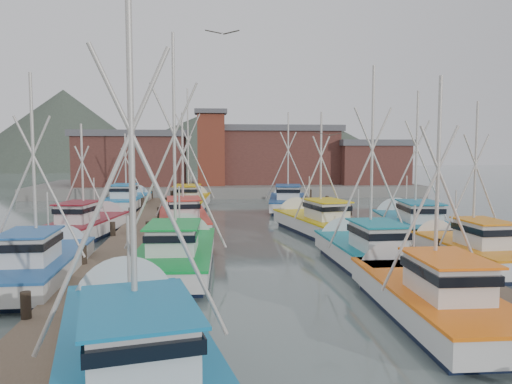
{
  "coord_description": "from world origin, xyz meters",
  "views": [
    {
      "loc": [
        -2.74,
        -23.9,
        5.39
      ],
      "look_at": [
        0.53,
        7.77,
        2.6
      ],
      "focal_mm": 35.0,
      "sensor_mm": 36.0,
      "label": 1
    }
  ],
  "objects": [
    {
      "name": "boat_6",
      "position": [
        -9.36,
        -3.08,
        0.68
      ],
      "size": [
        3.71,
        8.95,
        9.03
      ],
      "rotation": [
        0.0,
        0.0,
        0.02
      ],
      "color": "black",
      "rests_on": "ground"
    },
    {
      "name": "dock_left",
      "position": [
        -7.0,
        4.04,
        0.21
      ],
      "size": [
        2.3,
        46.0,
        1.5
      ],
      "color": "brown",
      "rests_on": "ground"
    },
    {
      "name": "boat_8",
      "position": [
        -4.2,
        9.4,
        0.68
      ],
      "size": [
        3.75,
        9.91,
        8.56
      ],
      "rotation": [
        0.0,
        0.0,
        0.08
      ],
      "color": "black",
      "rests_on": "ground"
    },
    {
      "name": "boat_12",
      "position": [
        -4.08,
        20.58,
        0.69
      ],
      "size": [
        4.52,
        10.03,
        11.42
      ],
      "rotation": [
        0.0,
        0.0,
        -0.09
      ],
      "color": "black",
      "rests_on": "ground"
    },
    {
      "name": "boat_11",
      "position": [
        10.02,
        5.71,
        0.68
      ],
      "size": [
        4.14,
        10.08,
        9.72
      ],
      "rotation": [
        0.0,
        0.0,
        -0.11
      ],
      "color": "black",
      "rests_on": "ground"
    },
    {
      "name": "ground",
      "position": [
        0.0,
        0.0,
        0.0
      ],
      "size": [
        260.0,
        260.0,
        0.0
      ],
      "primitive_type": "plane",
      "color": "#51615F",
      "rests_on": "ground"
    },
    {
      "name": "dock_right",
      "position": [
        7.0,
        4.04,
        0.21
      ],
      "size": [
        2.3,
        46.0,
        1.5
      ],
      "color": "brown",
      "rests_on": "ground"
    },
    {
      "name": "gull_far",
      "position": [
        3.63,
        1.16,
        6.11
      ],
      "size": [
        1.53,
        0.66,
        0.24
      ],
      "rotation": [
        0.0,
        0.0,
        -0.41
      ],
      "color": "gray",
      "rests_on": "ground"
    },
    {
      "name": "gull_near",
      "position": [
        -1.9,
        -1.1,
        10.54
      ],
      "size": [
        1.55,
        0.64,
        0.24
      ],
      "rotation": [
        0.0,
        0.0,
        -0.18
      ],
      "color": "gray",
      "rests_on": "ground"
    },
    {
      "name": "boat_9",
      "position": [
        4.3,
        7.19,
        0.68
      ],
      "size": [
        4.7,
        10.01,
        8.49
      ],
      "rotation": [
        0.0,
        0.0,
        0.19
      ],
      "color": "black",
      "rests_on": "ground"
    },
    {
      "name": "boat_5",
      "position": [
        4.49,
        -2.14,
        0.68
      ],
      "size": [
        3.87,
        9.07,
        9.7
      ],
      "rotation": [
        0.0,
        0.0,
        0.03
      ],
      "color": "black",
      "rests_on": "ground"
    },
    {
      "name": "boat_10",
      "position": [
        -9.86,
        7.32,
        0.68
      ],
      "size": [
        4.2,
        9.23,
        7.59
      ],
      "rotation": [
        0.0,
        0.0,
        -0.17
      ],
      "color": "black",
      "rests_on": "ground"
    },
    {
      "name": "shed_center",
      "position": [
        6.0,
        37.0,
        4.69
      ],
      "size": [
        14.84,
        9.54,
        6.9
      ],
      "color": "brown",
      "rests_on": "quay"
    },
    {
      "name": "quay",
      "position": [
        0.0,
        37.0,
        0.6
      ],
      "size": [
        44.0,
        16.0,
        1.2
      ],
      "primitive_type": "cube",
      "color": "slate",
      "rests_on": "ground"
    },
    {
      "name": "shed_left",
      "position": [
        -11.0,
        35.0,
        4.34
      ],
      "size": [
        12.72,
        8.48,
        6.2
      ],
      "color": "brown",
      "rests_on": "quay"
    },
    {
      "name": "shed_right",
      "position": [
        17.0,
        34.0,
        3.84
      ],
      "size": [
        8.48,
        6.36,
        5.2
      ],
      "color": "brown",
      "rests_on": "quay"
    },
    {
      "name": "boat_14",
      "position": [
        -9.66,
        22.02,
        0.68
      ],
      "size": [
        3.53,
        9.61,
        7.52
      ],
      "rotation": [
        0.0,
        0.0,
        -0.06
      ],
      "color": "black",
      "rests_on": "ground"
    },
    {
      "name": "boat_13",
      "position": [
        4.6,
        19.61,
        0.68
      ],
      "size": [
        4.54,
        10.2,
        9.39
      ],
      "rotation": [
        0.0,
        0.0,
        -0.16
      ],
      "color": "black",
      "rests_on": "ground"
    },
    {
      "name": "boat_4",
      "position": [
        -3.99,
        -1.41,
        0.69
      ],
      "size": [
        4.47,
        10.14,
        11.19
      ],
      "rotation": [
        0.0,
        0.0,
        -0.04
      ],
      "color": "black",
      "rests_on": "ground"
    },
    {
      "name": "lookout_tower",
      "position": [
        -2.0,
        33.0,
        5.55
      ],
      "size": [
        3.6,
        3.6,
        8.5
      ],
      "color": "maroon",
      "rests_on": "quay"
    },
    {
      "name": "boat_0",
      "position": [
        -4.47,
        -12.17,
        0.69
      ],
      "size": [
        5.29,
        10.9,
        10.47
      ],
      "rotation": [
        0.0,
        0.0,
        0.21
      ],
      "color": "black",
      "rests_on": "ground"
    },
    {
      "name": "boat_1",
      "position": [
        4.28,
        -8.83,
        0.68
      ],
      "size": [
        3.38,
        9.02,
        8.3
      ],
      "rotation": [
        0.0,
        0.0,
        -0.02
      ],
      "color": "black",
      "rests_on": "ground"
    },
    {
      "name": "distant_hills",
      "position": [
        -12.76,
        122.59,
        0.0
      ],
      "size": [
        175.0,
        140.0,
        42.0
      ],
      "color": "#434F42",
      "rests_on": "ground"
    },
    {
      "name": "boat_7",
      "position": [
        9.29,
        -2.11,
        0.68
      ],
      "size": [
        3.28,
        8.15,
        8.1
      ],
      "rotation": [
        0.0,
        0.0,
        0.05
      ],
      "color": "black",
      "rests_on": "ground"
    }
  ]
}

